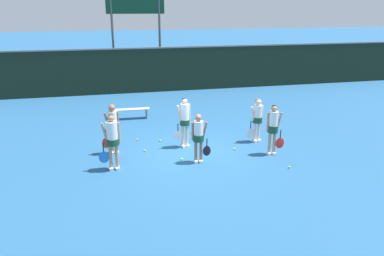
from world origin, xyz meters
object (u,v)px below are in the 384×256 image
Objects in this scene: tennis_ball_1 at (145,151)px; tennis_ball_2 at (182,159)px; bench_courtside at (131,110)px; scoreboard at (135,7)px; player_5 at (257,116)px; tennis_ball_5 at (160,141)px; player_3 at (113,125)px; player_4 at (185,119)px; tennis_ball_4 at (192,133)px; player_2 at (273,126)px; tennis_ball_0 at (137,139)px; player_1 at (199,135)px; tennis_ball_6 at (289,167)px; player_0 at (112,137)px; tennis_ball_3 at (234,149)px.

tennis_ball_1 is 1.52m from tennis_ball_2.
scoreboard is at bearing 83.52° from bench_courtside.
player_5 is 23.16× the size of tennis_ball_5.
player_3 is (-1.92, -10.85, -3.73)m from scoreboard.
player_4 reaches higher than tennis_ball_4.
tennis_ball_0 is at bearing 161.65° from player_2.
bench_courtside is at bearing 115.79° from player_1.
tennis_ball_4 is (1.18, -9.39, -4.73)m from scoreboard.
scoreboard is 11.97m from player_5.
player_2 is at bearing 92.09° from tennis_ball_6.
player_5 is 24.46× the size of tennis_ball_6.
tennis_ball_4 is at bearing 89.16° from player_1.
scoreboard is 11.63m from player_3.
tennis_ball_6 is (5.35, -1.17, -1.03)m from player_0.
tennis_ball_1 is at bearing 173.99° from player_4.
player_1 is 3.05m from tennis_ball_4.
player_4 is 27.93× the size of tennis_ball_4.
player_4 is (-0.14, 1.47, 0.11)m from player_1.
player_5 is 24.89× the size of tennis_ball_1.
scoreboard is 3.72× the size of bench_courtside.
player_4 is at bearing 32.26° from player_0.
tennis_ball_3 is (3.11, -0.58, 0.00)m from tennis_ball_1.
tennis_ball_5 is (-3.50, 0.84, -0.95)m from player_5.
player_0 is 1.08× the size of player_5.
tennis_ball_4 is 1.52m from tennis_ball_5.
player_4 is 26.92× the size of tennis_ball_3.
tennis_ball_0 is (-1.76, 2.56, -0.92)m from player_1.
bench_courtside is 7.92m from tennis_ball_6.
player_5 reaches higher than tennis_ball_6.
player_2 is at bearing 3.73° from player_0.
player_5 is 4.29m from tennis_ball_1.
player_2 reaches higher than tennis_ball_1.
bench_courtside reaches higher than tennis_ball_2.
player_2 is 24.85× the size of tennis_ball_2.
tennis_ball_1 is (-1.46, -0.12, -1.03)m from player_4.
bench_courtside is 0.92× the size of player_0.
tennis_ball_0 is (0.94, 2.51, -1.03)m from player_0.
player_3 is at bearing 176.34° from tennis_ball_1.
tennis_ball_3 is at bearing -159.17° from player_5.
scoreboard reaches higher than player_2.
tennis_ball_3 is at bearing 13.19° from tennis_ball_2.
player_3 is 1.44m from tennis_ball_1.
player_1 reaches higher than tennis_ball_5.
tennis_ball_1 is 0.99× the size of tennis_ball_3.
player_3 reaches higher than player_5.
player_0 is at bearing -175.09° from player_5.
player_4 is at bearing 4.82° from tennis_ball_1.
tennis_ball_3 and tennis_ball_6 have the same top height.
player_2 is at bearing -74.72° from scoreboard.
player_1 is at bearing -30.40° from tennis_ball_2.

